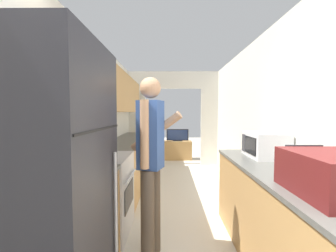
{
  "coord_description": "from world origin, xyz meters",
  "views": [
    {
      "loc": [
        -0.1,
        -0.73,
        1.4
      ],
      "look_at": [
        -0.12,
        2.55,
        1.21
      ],
      "focal_mm": 24.0,
      "sensor_mm": 36.0,
      "label": 1
    }
  ],
  "objects_px": {
    "refrigerator": "(45,196)",
    "tv_cabinet": "(177,150)",
    "microwave": "(265,145)",
    "suitcase": "(333,174)",
    "television": "(177,135)",
    "range_oven": "(102,195)",
    "person": "(151,161)"
  },
  "relations": [
    {
      "from": "refrigerator",
      "to": "suitcase",
      "type": "distance_m",
      "value": 1.74
    },
    {
      "from": "refrigerator",
      "to": "tv_cabinet",
      "type": "relative_size",
      "value": 2.14
    },
    {
      "from": "range_oven",
      "to": "suitcase",
      "type": "bearing_deg",
      "value": -34.26
    },
    {
      "from": "range_oven",
      "to": "tv_cabinet",
      "type": "relative_size",
      "value": 1.23
    },
    {
      "from": "person",
      "to": "tv_cabinet",
      "type": "relative_size",
      "value": 2.05
    },
    {
      "from": "person",
      "to": "refrigerator",
      "type": "bearing_deg",
      "value": 162.71
    },
    {
      "from": "person",
      "to": "tv_cabinet",
      "type": "bearing_deg",
      "value": 11.83
    },
    {
      "from": "microwave",
      "to": "tv_cabinet",
      "type": "distance_m",
      "value": 4.37
    },
    {
      "from": "range_oven",
      "to": "suitcase",
      "type": "distance_m",
      "value": 2.21
    },
    {
      "from": "suitcase",
      "to": "tv_cabinet",
      "type": "distance_m",
      "value": 5.52
    },
    {
      "from": "range_oven",
      "to": "suitcase",
      "type": "relative_size",
      "value": 1.75
    },
    {
      "from": "microwave",
      "to": "refrigerator",
      "type": "bearing_deg",
      "value": -146.21
    },
    {
      "from": "refrigerator",
      "to": "microwave",
      "type": "xyz_separation_m",
      "value": [
        1.83,
        1.22,
        0.14
      ]
    },
    {
      "from": "range_oven",
      "to": "person",
      "type": "xyz_separation_m",
      "value": [
        0.6,
        -0.41,
        0.48
      ]
    },
    {
      "from": "person",
      "to": "television",
      "type": "distance_m",
      "value": 4.6
    },
    {
      "from": "person",
      "to": "microwave",
      "type": "height_order",
      "value": "person"
    },
    {
      "from": "refrigerator",
      "to": "suitcase",
      "type": "relative_size",
      "value": 3.05
    },
    {
      "from": "tv_cabinet",
      "to": "range_oven",
      "type": "bearing_deg",
      "value": -103.63
    },
    {
      "from": "suitcase",
      "to": "television",
      "type": "relative_size",
      "value": 0.91
    },
    {
      "from": "microwave",
      "to": "television",
      "type": "height_order",
      "value": "microwave"
    },
    {
      "from": "refrigerator",
      "to": "suitcase",
      "type": "bearing_deg",
      "value": 0.98
    },
    {
      "from": "refrigerator",
      "to": "range_oven",
      "type": "relative_size",
      "value": 1.74
    },
    {
      "from": "range_oven",
      "to": "person",
      "type": "distance_m",
      "value": 0.87
    },
    {
      "from": "person",
      "to": "tv_cabinet",
      "type": "distance_m",
      "value": 4.68
    },
    {
      "from": "refrigerator",
      "to": "person",
      "type": "xyz_separation_m",
      "value": [
        0.56,
        0.83,
        0.03
      ]
    },
    {
      "from": "range_oven",
      "to": "television",
      "type": "relative_size",
      "value": 1.59
    },
    {
      "from": "range_oven",
      "to": "suitcase",
      "type": "height_order",
      "value": "suitcase"
    },
    {
      "from": "microwave",
      "to": "tv_cabinet",
      "type": "xyz_separation_m",
      "value": [
        -0.84,
        4.22,
        -0.77
      ]
    },
    {
      "from": "person",
      "to": "television",
      "type": "height_order",
      "value": "person"
    },
    {
      "from": "suitcase",
      "to": "refrigerator",
      "type": "bearing_deg",
      "value": -179.02
    },
    {
      "from": "tv_cabinet",
      "to": "television",
      "type": "height_order",
      "value": "television"
    },
    {
      "from": "refrigerator",
      "to": "television",
      "type": "relative_size",
      "value": 2.78
    }
  ]
}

